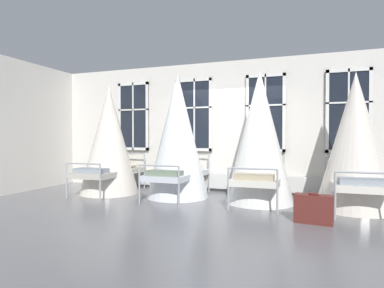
% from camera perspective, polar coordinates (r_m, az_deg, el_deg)
% --- Properties ---
extents(ground, '(21.26, 21.26, 0.00)m').
position_cam_1_polar(ground, '(6.74, 4.40, -10.06)').
color(ground, slate).
extents(back_wall_with_windows, '(9.45, 0.10, 3.17)m').
position_cam_1_polar(back_wall_with_windows, '(7.81, 6.78, 3.16)').
color(back_wall_with_windows, silver).
rests_on(back_wall_with_windows, ground).
extents(window_bank, '(6.13, 0.10, 2.71)m').
position_cam_1_polar(window_bank, '(7.69, 6.58, -0.52)').
color(window_bank, black).
rests_on(window_bank, ground).
extents(cot_first, '(1.37, 1.92, 2.53)m').
position_cam_1_polar(cot_first, '(7.72, -14.68, 0.49)').
color(cot_first, '#9EA3A8').
rests_on(cot_first, ground).
extents(cot_second, '(1.37, 1.93, 2.73)m').
position_cam_1_polar(cot_second, '(6.98, -2.58, 1.27)').
color(cot_second, '#9EA3A8').
rests_on(cot_second, ground).
extents(cot_third, '(1.37, 1.92, 2.67)m').
position_cam_1_polar(cot_third, '(6.52, 12.06, 1.00)').
color(cot_third, '#9EA3A8').
rests_on(cot_third, ground).
extents(cot_fourth, '(1.37, 1.93, 2.51)m').
position_cam_1_polar(cot_fourth, '(6.48, 27.31, 0.21)').
color(cot_fourth, '#9EA3A8').
rests_on(cot_fourth, ground).
extents(suitcase_dark, '(0.58, 0.28, 0.47)m').
position_cam_1_polar(suitcase_dark, '(5.26, 21.02, -10.83)').
color(suitcase_dark, '#5B231E').
rests_on(suitcase_dark, ground).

